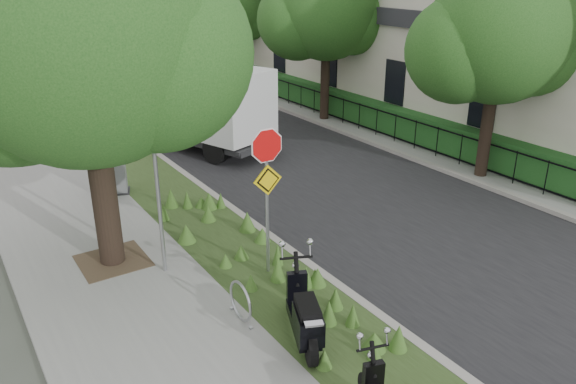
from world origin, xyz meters
The scene contains 20 objects.
ground centered at (0.00, 0.00, 0.00)m, with size 120.00×120.00×0.00m, color #4C5147.
sidewalk_near centered at (-4.25, 10.00, 0.06)m, with size 3.50×60.00×0.12m, color gray.
verge centered at (-1.50, 10.00, 0.06)m, with size 2.00×60.00×0.12m, color #2D3E1A.
kerb_near centered at (-0.50, 10.00, 0.07)m, with size 0.20×60.00×0.13m, color #9E9991.
road centered at (3.00, 10.00, 0.01)m, with size 7.00×60.00×0.01m, color black.
kerb_far centered at (6.50, 10.00, 0.07)m, with size 0.20×60.00×0.13m, color #9E9991.
footpath_far centered at (8.20, 10.00, 0.06)m, with size 3.20×60.00×0.12m, color gray.
street_tree_main centered at (-4.08, 2.86, 4.80)m, with size 6.21×5.54×7.66m.
bare_post centered at (-3.20, 1.80, 2.12)m, with size 0.08×0.08×4.00m.
bike_hoop centered at (-2.70, -0.60, 0.50)m, with size 0.06×0.78×0.77m.
sign_assembly centered at (-1.40, 0.58, 2.33)m, with size 0.94×0.08×3.22m.
fence_far centered at (7.20, 10.00, 0.67)m, with size 0.04×24.00×1.00m.
hedge_far centered at (7.90, 10.00, 0.67)m, with size 1.00×24.00×1.10m, color #1C4E1C.
terrace_houses centered at (11.49, 10.00, 4.16)m, with size 7.40×26.40×8.20m.
far_tree_a centered at (6.94, 2.05, 4.13)m, with size 4.60×4.10×6.22m.
far_tree_b centered at (6.94, 10.05, 4.37)m, with size 4.83×4.31×6.56m.
far_tree_c centered at (6.94, 18.04, 3.95)m, with size 4.37×3.89×5.93m.
scooter_far centered at (-2.15, -1.84, 0.58)m, with size 0.96×1.86×0.94m.
box_truck centered at (1.25, 9.33, 1.61)m, with size 3.78×5.84×2.47m.
utility_cabinet centered at (-2.80, 6.69, 0.68)m, with size 1.03×0.86×1.18m.
Camera 1 is at (-6.64, -8.22, 6.10)m, focal length 35.00 mm.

